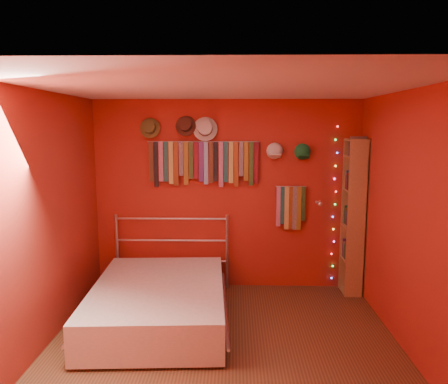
# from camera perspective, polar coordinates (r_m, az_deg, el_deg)

# --- Properties ---
(ground) EXTENTS (3.50, 3.50, 0.00)m
(ground) POSITION_cam_1_polar(r_m,az_deg,el_deg) (4.51, -0.05, -19.91)
(ground) COLOR #502F1B
(ground) RESTS_ON ground
(back_wall) EXTENTS (3.50, 0.02, 2.50)m
(back_wall) POSITION_cam_1_polar(r_m,az_deg,el_deg) (5.79, 0.40, -0.39)
(back_wall) COLOR maroon
(back_wall) RESTS_ON ground
(right_wall) EXTENTS (0.02, 3.50, 2.50)m
(right_wall) POSITION_cam_1_polar(r_m,az_deg,el_deg) (4.39, 23.51, -4.03)
(right_wall) COLOR maroon
(right_wall) RESTS_ON ground
(left_wall) EXTENTS (0.02, 3.50, 2.50)m
(left_wall) POSITION_cam_1_polar(r_m,az_deg,el_deg) (4.47, -23.15, -3.78)
(left_wall) COLOR maroon
(left_wall) RESTS_ON ground
(ceiling) EXTENTS (3.50, 3.50, 0.02)m
(ceiling) POSITION_cam_1_polar(r_m,az_deg,el_deg) (3.98, -0.06, 13.58)
(ceiling) COLOR white
(ceiling) RESTS_ON back_wall
(tie_rack) EXTENTS (1.45, 0.03, 0.60)m
(tie_rack) POSITION_cam_1_polar(r_m,az_deg,el_deg) (5.68, -2.70, 4.02)
(tie_rack) COLOR silver
(tie_rack) RESTS_ON back_wall
(small_tie_rack) EXTENTS (0.40, 0.03, 0.58)m
(small_tie_rack) POSITION_cam_1_polar(r_m,az_deg,el_deg) (5.79, 8.70, -1.85)
(small_tie_rack) COLOR silver
(small_tie_rack) RESTS_ON back_wall
(fedora_olive) EXTENTS (0.26, 0.14, 0.26)m
(fedora_olive) POSITION_cam_1_polar(r_m,az_deg,el_deg) (5.73, -9.70, 8.30)
(fedora_olive) COLOR brown
(fedora_olive) RESTS_ON back_wall
(fedora_brown) EXTENTS (0.26, 0.14, 0.26)m
(fedora_brown) POSITION_cam_1_polar(r_m,az_deg,el_deg) (5.66, -5.06, 8.66)
(fedora_brown) COLOR #472519
(fedora_brown) RESTS_ON back_wall
(fedora_white) EXTENTS (0.31, 0.17, 0.31)m
(fedora_white) POSITION_cam_1_polar(r_m,az_deg,el_deg) (5.63, -2.49, 8.30)
(fedora_white) COLOR beige
(fedora_white) RESTS_ON back_wall
(cap_white) EXTENTS (0.19, 0.24, 0.19)m
(cap_white) POSITION_cam_1_polar(r_m,az_deg,el_deg) (5.69, 6.63, 5.34)
(cap_white) COLOR white
(cap_white) RESTS_ON back_wall
(cap_green) EXTENTS (0.19, 0.24, 0.19)m
(cap_green) POSITION_cam_1_polar(r_m,az_deg,el_deg) (5.74, 10.20, 5.20)
(cap_green) COLOR #1B7A36
(cap_green) RESTS_ON back_wall
(fairy_lights) EXTENTS (0.06, 0.02, 2.05)m
(fairy_lights) POSITION_cam_1_polar(r_m,az_deg,el_deg) (5.91, 14.22, -1.56)
(fairy_lights) COLOR #FF3333
(fairy_lights) RESTS_ON back_wall
(reading_lamp) EXTENTS (0.06, 0.27, 0.08)m
(reading_lamp) POSITION_cam_1_polar(r_m,az_deg,el_deg) (5.69, 12.35, -1.47)
(reading_lamp) COLOR silver
(reading_lamp) RESTS_ON back_wall
(bookshelf) EXTENTS (0.25, 0.34, 2.00)m
(bookshelf) POSITION_cam_1_polar(r_m,az_deg,el_deg) (5.82, 16.92, -3.04)
(bookshelf) COLOR #8B603E
(bookshelf) RESTS_ON ground
(bed) EXTENTS (1.61, 2.10, 1.00)m
(bed) POSITION_cam_1_polar(r_m,az_deg,el_deg) (5.03, -8.51, -13.98)
(bed) COLOR silver
(bed) RESTS_ON ground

